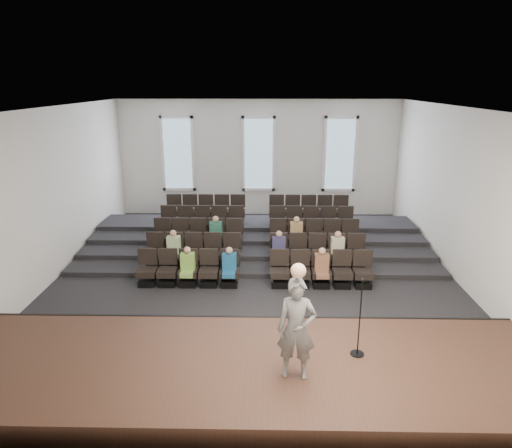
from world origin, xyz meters
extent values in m
plane|color=black|center=(0.00, 0.00, 0.00)|extent=(14.00, 14.00, 0.00)
cube|color=white|center=(0.00, 0.00, 5.01)|extent=(12.00, 14.00, 0.02)
cube|color=silver|center=(0.00, 7.02, 2.50)|extent=(12.00, 0.04, 5.00)
cube|color=silver|center=(0.00, -7.02, 2.50)|extent=(12.00, 0.04, 5.00)
cube|color=silver|center=(-6.02, 0.00, 2.50)|extent=(0.04, 14.00, 5.00)
cube|color=silver|center=(6.02, 0.00, 2.50)|extent=(0.04, 14.00, 5.00)
cube|color=#3C261A|center=(0.00, -5.10, 0.25)|extent=(11.80, 3.60, 0.50)
cube|color=black|center=(0.00, -3.33, 0.25)|extent=(11.80, 0.06, 0.52)
cube|color=black|center=(0.00, 2.33, 0.07)|extent=(11.80, 4.80, 0.15)
cube|color=black|center=(0.00, 2.85, 0.15)|extent=(11.80, 3.75, 0.30)
cube|color=black|center=(0.00, 3.38, 0.22)|extent=(11.80, 2.70, 0.45)
cube|color=black|center=(0.00, 3.90, 0.30)|extent=(11.80, 1.65, 0.60)
cube|color=black|center=(-3.13, -0.60, 0.10)|extent=(0.47, 0.43, 0.20)
cube|color=black|center=(-3.13, -0.60, 0.41)|extent=(0.55, 0.50, 0.19)
cube|color=black|center=(-3.13, -0.39, 0.82)|extent=(0.55, 0.08, 0.50)
cube|color=black|center=(-2.53, -0.60, 0.10)|extent=(0.47, 0.43, 0.20)
cube|color=black|center=(-2.53, -0.60, 0.41)|extent=(0.55, 0.50, 0.19)
cube|color=black|center=(-2.53, -0.39, 0.82)|extent=(0.55, 0.08, 0.50)
cube|color=black|center=(-1.93, -0.60, 0.10)|extent=(0.47, 0.43, 0.20)
cube|color=black|center=(-1.93, -0.60, 0.41)|extent=(0.55, 0.50, 0.19)
cube|color=black|center=(-1.93, -0.39, 0.82)|extent=(0.55, 0.08, 0.50)
cube|color=black|center=(-1.33, -0.60, 0.10)|extent=(0.47, 0.43, 0.20)
cube|color=black|center=(-1.33, -0.60, 0.41)|extent=(0.55, 0.50, 0.19)
cube|color=black|center=(-1.33, -0.39, 0.82)|extent=(0.55, 0.08, 0.50)
cube|color=black|center=(-0.73, -0.60, 0.10)|extent=(0.47, 0.43, 0.20)
cube|color=black|center=(-0.73, -0.60, 0.41)|extent=(0.55, 0.50, 0.19)
cube|color=black|center=(-0.73, -0.39, 0.82)|extent=(0.55, 0.08, 0.50)
cube|color=black|center=(0.73, -0.60, 0.10)|extent=(0.47, 0.43, 0.20)
cube|color=black|center=(0.73, -0.60, 0.41)|extent=(0.55, 0.50, 0.19)
cube|color=black|center=(0.73, -0.39, 0.82)|extent=(0.55, 0.08, 0.50)
cube|color=black|center=(1.33, -0.60, 0.10)|extent=(0.47, 0.43, 0.20)
cube|color=black|center=(1.33, -0.60, 0.41)|extent=(0.55, 0.50, 0.19)
cube|color=black|center=(1.33, -0.39, 0.82)|extent=(0.55, 0.08, 0.50)
cube|color=black|center=(1.93, -0.60, 0.10)|extent=(0.47, 0.43, 0.20)
cube|color=black|center=(1.93, -0.60, 0.41)|extent=(0.55, 0.50, 0.19)
cube|color=black|center=(1.93, -0.39, 0.82)|extent=(0.55, 0.08, 0.50)
cube|color=black|center=(2.53, -0.60, 0.10)|extent=(0.47, 0.43, 0.20)
cube|color=black|center=(2.53, -0.60, 0.41)|extent=(0.55, 0.50, 0.19)
cube|color=black|center=(2.53, -0.39, 0.82)|extent=(0.55, 0.08, 0.50)
cube|color=black|center=(3.13, -0.60, 0.10)|extent=(0.47, 0.43, 0.20)
cube|color=black|center=(3.13, -0.60, 0.41)|extent=(0.55, 0.50, 0.19)
cube|color=black|center=(3.13, -0.39, 0.82)|extent=(0.55, 0.08, 0.50)
cube|color=black|center=(-3.13, 0.45, 0.25)|extent=(0.47, 0.43, 0.20)
cube|color=black|center=(-3.13, 0.45, 0.56)|extent=(0.55, 0.50, 0.19)
cube|color=black|center=(-3.13, 0.66, 0.97)|extent=(0.55, 0.08, 0.50)
cube|color=black|center=(-2.53, 0.45, 0.25)|extent=(0.47, 0.43, 0.20)
cube|color=black|center=(-2.53, 0.45, 0.56)|extent=(0.55, 0.50, 0.19)
cube|color=black|center=(-2.53, 0.66, 0.97)|extent=(0.55, 0.08, 0.50)
cube|color=black|center=(-1.93, 0.45, 0.25)|extent=(0.47, 0.43, 0.20)
cube|color=black|center=(-1.93, 0.45, 0.56)|extent=(0.55, 0.50, 0.19)
cube|color=black|center=(-1.93, 0.66, 0.97)|extent=(0.55, 0.08, 0.50)
cube|color=black|center=(-1.33, 0.45, 0.25)|extent=(0.47, 0.43, 0.20)
cube|color=black|center=(-1.33, 0.45, 0.56)|extent=(0.55, 0.50, 0.19)
cube|color=black|center=(-1.33, 0.66, 0.97)|extent=(0.55, 0.08, 0.50)
cube|color=black|center=(-0.73, 0.45, 0.25)|extent=(0.47, 0.43, 0.20)
cube|color=black|center=(-0.73, 0.45, 0.56)|extent=(0.55, 0.50, 0.19)
cube|color=black|center=(-0.73, 0.66, 0.97)|extent=(0.55, 0.08, 0.50)
cube|color=black|center=(0.73, 0.45, 0.25)|extent=(0.47, 0.43, 0.20)
cube|color=black|center=(0.73, 0.45, 0.56)|extent=(0.55, 0.50, 0.19)
cube|color=black|center=(0.73, 0.66, 0.97)|extent=(0.55, 0.08, 0.50)
cube|color=black|center=(1.33, 0.45, 0.25)|extent=(0.47, 0.43, 0.20)
cube|color=black|center=(1.33, 0.45, 0.56)|extent=(0.55, 0.50, 0.19)
cube|color=black|center=(1.33, 0.66, 0.97)|extent=(0.55, 0.08, 0.50)
cube|color=black|center=(1.93, 0.45, 0.25)|extent=(0.47, 0.43, 0.20)
cube|color=black|center=(1.93, 0.45, 0.56)|extent=(0.55, 0.50, 0.19)
cube|color=black|center=(1.93, 0.66, 0.97)|extent=(0.55, 0.08, 0.50)
cube|color=black|center=(2.53, 0.45, 0.25)|extent=(0.47, 0.43, 0.20)
cube|color=black|center=(2.53, 0.45, 0.56)|extent=(0.55, 0.50, 0.19)
cube|color=black|center=(2.53, 0.66, 0.97)|extent=(0.55, 0.08, 0.50)
cube|color=black|center=(3.13, 0.45, 0.25)|extent=(0.47, 0.43, 0.20)
cube|color=black|center=(3.13, 0.45, 0.56)|extent=(0.55, 0.50, 0.19)
cube|color=black|center=(3.13, 0.66, 0.97)|extent=(0.55, 0.08, 0.50)
cube|color=black|center=(-3.13, 1.50, 0.40)|extent=(0.47, 0.42, 0.20)
cube|color=black|center=(-3.13, 1.50, 0.71)|extent=(0.55, 0.50, 0.19)
cube|color=black|center=(-3.13, 1.71, 1.12)|extent=(0.55, 0.08, 0.50)
cube|color=black|center=(-2.53, 1.50, 0.40)|extent=(0.47, 0.42, 0.20)
cube|color=black|center=(-2.53, 1.50, 0.71)|extent=(0.55, 0.50, 0.19)
cube|color=black|center=(-2.53, 1.71, 1.12)|extent=(0.55, 0.08, 0.50)
cube|color=black|center=(-1.93, 1.50, 0.40)|extent=(0.47, 0.42, 0.20)
cube|color=black|center=(-1.93, 1.50, 0.71)|extent=(0.55, 0.50, 0.19)
cube|color=black|center=(-1.93, 1.71, 1.12)|extent=(0.55, 0.08, 0.50)
cube|color=black|center=(-1.33, 1.50, 0.40)|extent=(0.47, 0.42, 0.20)
cube|color=black|center=(-1.33, 1.50, 0.71)|extent=(0.55, 0.50, 0.19)
cube|color=black|center=(-1.33, 1.71, 1.12)|extent=(0.55, 0.08, 0.50)
cube|color=black|center=(-0.73, 1.50, 0.40)|extent=(0.47, 0.42, 0.20)
cube|color=black|center=(-0.73, 1.50, 0.71)|extent=(0.55, 0.50, 0.19)
cube|color=black|center=(-0.73, 1.71, 1.12)|extent=(0.55, 0.08, 0.50)
cube|color=black|center=(0.73, 1.50, 0.40)|extent=(0.47, 0.42, 0.20)
cube|color=black|center=(0.73, 1.50, 0.71)|extent=(0.55, 0.50, 0.19)
cube|color=black|center=(0.73, 1.71, 1.12)|extent=(0.55, 0.08, 0.50)
cube|color=black|center=(1.33, 1.50, 0.40)|extent=(0.47, 0.42, 0.20)
cube|color=black|center=(1.33, 1.50, 0.71)|extent=(0.55, 0.50, 0.19)
cube|color=black|center=(1.33, 1.71, 1.12)|extent=(0.55, 0.08, 0.50)
cube|color=black|center=(1.93, 1.50, 0.40)|extent=(0.47, 0.42, 0.20)
cube|color=black|center=(1.93, 1.50, 0.71)|extent=(0.55, 0.50, 0.19)
cube|color=black|center=(1.93, 1.71, 1.12)|extent=(0.55, 0.08, 0.50)
cube|color=black|center=(2.53, 1.50, 0.40)|extent=(0.47, 0.42, 0.20)
cube|color=black|center=(2.53, 1.50, 0.71)|extent=(0.55, 0.50, 0.19)
cube|color=black|center=(2.53, 1.71, 1.12)|extent=(0.55, 0.08, 0.50)
cube|color=black|center=(3.13, 1.50, 0.40)|extent=(0.47, 0.42, 0.20)
cube|color=black|center=(3.13, 1.50, 0.71)|extent=(0.55, 0.50, 0.19)
cube|color=black|center=(3.13, 1.71, 1.12)|extent=(0.55, 0.08, 0.50)
cube|color=black|center=(-3.13, 2.55, 0.55)|extent=(0.47, 0.42, 0.20)
cube|color=black|center=(-3.13, 2.55, 0.86)|extent=(0.55, 0.50, 0.19)
cube|color=black|center=(-3.13, 2.76, 1.27)|extent=(0.55, 0.08, 0.50)
cube|color=black|center=(-2.53, 2.55, 0.55)|extent=(0.47, 0.42, 0.20)
cube|color=black|center=(-2.53, 2.55, 0.86)|extent=(0.55, 0.50, 0.19)
cube|color=black|center=(-2.53, 2.76, 1.27)|extent=(0.55, 0.08, 0.50)
cube|color=black|center=(-1.93, 2.55, 0.55)|extent=(0.47, 0.42, 0.20)
cube|color=black|center=(-1.93, 2.55, 0.86)|extent=(0.55, 0.50, 0.19)
cube|color=black|center=(-1.93, 2.76, 1.27)|extent=(0.55, 0.08, 0.50)
cube|color=black|center=(-1.33, 2.55, 0.55)|extent=(0.47, 0.42, 0.20)
cube|color=black|center=(-1.33, 2.55, 0.86)|extent=(0.55, 0.50, 0.19)
cube|color=black|center=(-1.33, 2.76, 1.27)|extent=(0.55, 0.08, 0.50)
cube|color=black|center=(-0.73, 2.55, 0.55)|extent=(0.47, 0.42, 0.20)
cube|color=black|center=(-0.73, 2.55, 0.86)|extent=(0.55, 0.50, 0.19)
cube|color=black|center=(-0.73, 2.76, 1.27)|extent=(0.55, 0.08, 0.50)
cube|color=black|center=(0.73, 2.55, 0.55)|extent=(0.47, 0.42, 0.20)
cube|color=black|center=(0.73, 2.55, 0.86)|extent=(0.55, 0.50, 0.19)
cube|color=black|center=(0.73, 2.76, 1.27)|extent=(0.55, 0.08, 0.50)
cube|color=black|center=(1.33, 2.55, 0.55)|extent=(0.47, 0.42, 0.20)
cube|color=black|center=(1.33, 2.55, 0.86)|extent=(0.55, 0.50, 0.19)
cube|color=black|center=(1.33, 2.76, 1.27)|extent=(0.55, 0.08, 0.50)
cube|color=black|center=(1.93, 2.55, 0.55)|extent=(0.47, 0.42, 0.20)
cube|color=black|center=(1.93, 2.55, 0.86)|extent=(0.55, 0.50, 0.19)
cube|color=black|center=(1.93, 2.76, 1.27)|extent=(0.55, 0.08, 0.50)
cube|color=black|center=(2.53, 2.55, 0.55)|extent=(0.47, 0.42, 0.20)
cube|color=black|center=(2.53, 2.55, 0.86)|extent=(0.55, 0.50, 0.19)
cube|color=black|center=(2.53, 2.76, 1.27)|extent=(0.55, 0.08, 0.50)
cube|color=black|center=(3.13, 2.55, 0.55)|extent=(0.47, 0.42, 0.20)
cube|color=black|center=(3.13, 2.55, 0.86)|extent=(0.55, 0.50, 0.19)
cube|color=black|center=(3.13, 2.76, 1.27)|extent=(0.55, 0.08, 0.50)
cube|color=black|center=(-3.13, 3.60, 0.70)|extent=(0.47, 0.42, 0.20)
cube|color=black|center=(-3.13, 3.60, 1.01)|extent=(0.55, 0.50, 0.19)
cube|color=black|center=(-3.13, 3.81, 1.42)|extent=(0.55, 0.08, 0.50)
cube|color=black|center=(-2.53, 3.60, 0.70)|extent=(0.47, 0.42, 0.20)
cube|color=black|center=(-2.53, 3.60, 1.01)|extent=(0.55, 0.50, 0.19)
cube|color=black|center=(-2.53, 3.81, 1.42)|extent=(0.55, 0.08, 0.50)
cube|color=black|center=(-1.93, 3.60, 0.70)|extent=(0.47, 0.42, 0.20)
cube|color=black|center=(-1.93, 3.60, 1.01)|extent=(0.55, 0.50, 0.19)
cube|color=black|center=(-1.93, 3.81, 1.42)|extent=(0.55, 0.08, 0.50)
cube|color=black|center=(-1.33, 3.60, 0.70)|extent=(0.47, 0.42, 0.20)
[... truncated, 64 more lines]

